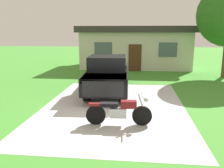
# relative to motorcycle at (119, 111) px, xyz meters

# --- Properties ---
(ground_plane) EXTENTS (80.00, 80.00, 0.00)m
(ground_plane) POSITION_rel_motorcycle_xyz_m (-0.38, 1.98, -0.47)
(ground_plane) COLOR #438F2F
(driveway_pad) EXTENTS (5.83, 8.60, 0.01)m
(driveway_pad) POSITION_rel_motorcycle_xyz_m (-0.38, 1.98, -0.47)
(driveway_pad) COLOR #BABABA
(driveway_pad) RESTS_ON ground
(motorcycle) EXTENTS (2.21, 0.70, 1.09)m
(motorcycle) POSITION_rel_motorcycle_xyz_m (0.00, 0.00, 0.00)
(motorcycle) COLOR black
(motorcycle) RESTS_ON ground
(pickup_truck) EXTENTS (2.28, 5.72, 1.90)m
(pickup_truck) POSITION_rel_motorcycle_xyz_m (-0.94, 4.57, 0.48)
(pickup_truck) COLOR black
(pickup_truck) RESTS_ON ground
(neighbor_house) EXTENTS (9.60, 5.60, 3.50)m
(neighbor_house) POSITION_rel_motorcycle_xyz_m (0.35, 13.88, 1.32)
(neighbor_house) COLOR beige
(neighbor_house) RESTS_ON ground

